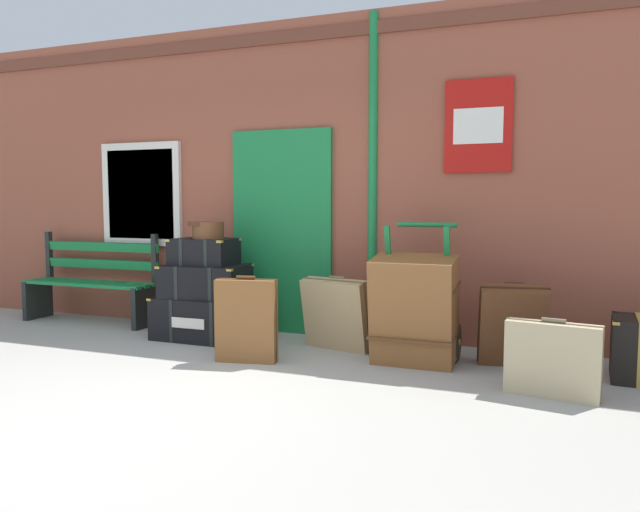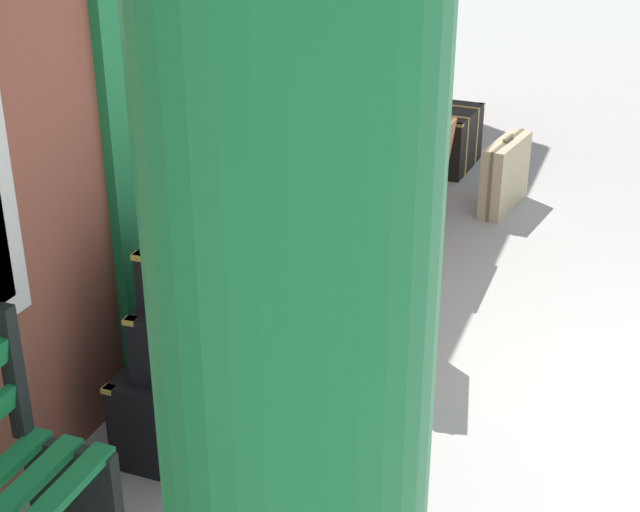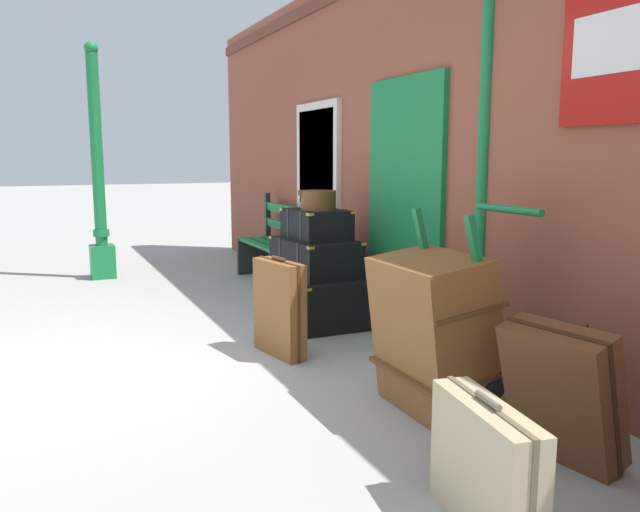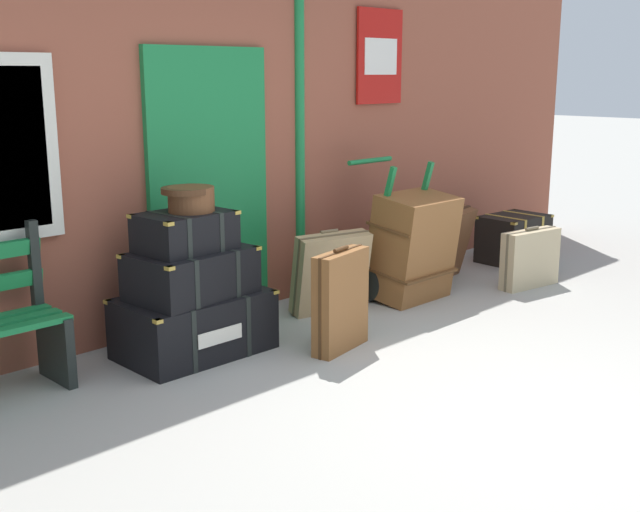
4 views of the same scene
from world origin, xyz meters
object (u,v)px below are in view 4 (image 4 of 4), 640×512
object	(u,v)px
steamer_trunk_top	(185,231)
suitcase_caramel	(331,273)
corner_trunk	(513,238)
suitcase_brown	(341,301)
steamer_trunk_base	(194,324)
porters_trolley	(396,265)
steamer_trunk_middle	(191,273)
round_hatbox	(190,197)
large_brown_trunk	(413,247)
suitcase_cream	(448,243)
suitcase_slate	(530,259)

from	to	relation	value
steamer_trunk_top	suitcase_caramel	world-z (taller)	steamer_trunk_top
corner_trunk	suitcase_caramel	bearing A→B (deg)	178.21
corner_trunk	suitcase_brown	bearing A→B (deg)	-169.78
steamer_trunk_top	steamer_trunk_base	bearing A→B (deg)	-5.31
porters_trolley	steamer_trunk_base	bearing A→B (deg)	178.60
steamer_trunk_middle	suitcase_caramel	size ratio (longest dim) A/B	1.24
round_hatbox	corner_trunk	world-z (taller)	round_hatbox
round_hatbox	steamer_trunk_middle	bearing A→B (deg)	-149.90
steamer_trunk_middle	large_brown_trunk	bearing A→B (deg)	-5.72
large_brown_trunk	suitcase_cream	xyz separation A→B (m)	(0.78, 0.20, -0.12)
steamer_trunk_middle	steamer_trunk_top	size ratio (longest dim) A/B	1.35
steamer_trunk_top	suitcase_cream	distance (m)	2.99
steamer_trunk_base	suitcase_brown	bearing A→B (deg)	-40.60
suitcase_brown	corner_trunk	bearing A→B (deg)	10.22
steamer_trunk_base	suitcase_caramel	xyz separation A→B (m)	(1.36, -0.00, 0.12)
steamer_trunk_top	round_hatbox	bearing A→B (deg)	-9.18
steamer_trunk_top	corner_trunk	xyz separation A→B (m)	(4.02, -0.09, -0.63)
suitcase_brown	corner_trunk	size ratio (longest dim) A/B	1.04
suitcase_brown	suitcase_caramel	bearing A→B (deg)	48.63
steamer_trunk_base	porters_trolley	world-z (taller)	porters_trolley
steamer_trunk_top	large_brown_trunk	distance (m)	2.22
porters_trolley	suitcase_cream	bearing A→B (deg)	1.48
steamer_trunk_base	suitcase_slate	bearing A→B (deg)	-12.82
large_brown_trunk	steamer_trunk_base	bearing A→B (deg)	173.81
steamer_trunk_middle	suitcase_cream	bearing A→B (deg)	-0.31
round_hatbox	suitcase_caramel	world-z (taller)	round_hatbox
suitcase_slate	suitcase_cream	world-z (taller)	suitcase_cream
steamer_trunk_middle	round_hatbox	xyz separation A→B (m)	(0.02, 0.01, 0.52)
suitcase_slate	corner_trunk	size ratio (longest dim) A/B	0.90
porters_trolley	corner_trunk	size ratio (longest dim) A/B	1.64
round_hatbox	large_brown_trunk	size ratio (longest dim) A/B	0.39
large_brown_trunk	suitcase_caramel	xyz separation A→B (m)	(-0.77, 0.23, -0.13)
suitcase_brown	steamer_trunk_middle	bearing A→B (deg)	140.71
round_hatbox	suitcase_caramel	bearing A→B (deg)	-0.01
porters_trolley	suitcase_caramel	distance (m)	0.78
suitcase_caramel	steamer_trunk_base	bearing A→B (deg)	179.85
steamer_trunk_top	suitcase_slate	world-z (taller)	steamer_trunk_top
porters_trolley	suitcase_brown	world-z (taller)	porters_trolley
suitcase_slate	large_brown_trunk	bearing A→B (deg)	155.20
suitcase_caramel	large_brown_trunk	bearing A→B (deg)	-16.39
steamer_trunk_middle	steamer_trunk_top	distance (m)	0.29
suitcase_slate	suitcase_caramel	xyz separation A→B (m)	(-1.85, 0.73, 0.07)
corner_trunk	steamer_trunk_base	bearing A→B (deg)	178.76
steamer_trunk_middle	suitcase_caramel	distance (m)	1.39
large_brown_trunk	corner_trunk	bearing A→B (deg)	4.47
steamer_trunk_base	steamer_trunk_top	distance (m)	0.66
suitcase_cream	suitcase_brown	xyz separation A→B (m)	(-2.13, -0.63, 0.01)
steamer_trunk_top	suitcase_slate	xyz separation A→B (m)	(3.25, -0.73, -0.61)
steamer_trunk_base	large_brown_trunk	distance (m)	2.15
steamer_trunk_middle	suitcase_slate	distance (m)	3.32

